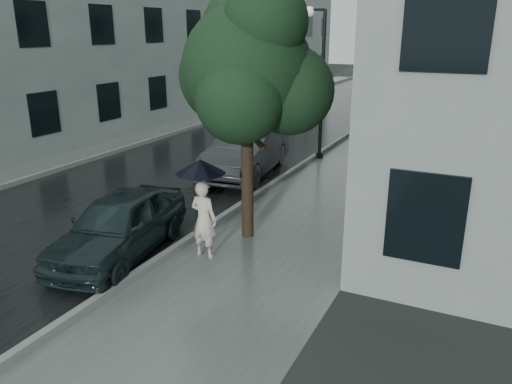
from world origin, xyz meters
The scene contains 14 objects.
ground centered at (0.00, 0.00, 0.00)m, with size 120.00×120.00×0.00m, color black.
sidewalk centered at (0.25, 12.00, 0.00)m, with size 3.50×60.00×0.01m, color slate.
kerb_near centered at (-1.57, 12.00, 0.07)m, with size 0.15×60.00×0.15m, color slate.
asphalt_road centered at (-5.08, 12.00, 0.00)m, with size 6.85×60.00×0.00m, color black.
kerb_far centered at (-8.57, 12.00, 0.07)m, with size 0.15×60.00×0.15m, color slate.
sidewalk_far centered at (-9.50, 12.00, 0.00)m, with size 1.70×60.00×0.01m, color #4C5451.
building_far_a centered at (-13.77, 8.00, 4.75)m, with size 7.02×20.00×9.50m.
building_far_b centered at (-13.77, 30.00, 4.00)m, with size 7.02×18.00×8.00m.
pedestrian centered at (-0.91, 1.67, 0.81)m, with size 0.58×0.38×1.60m, color beige.
umbrella centered at (-0.94, 1.64, 1.91)m, with size 1.30×1.30×1.16m.
street_tree centered at (-0.60, 3.10, 3.70)m, with size 3.47×3.15×5.39m.
lamp_post centered at (-1.60, 10.49, 2.96)m, with size 0.85×0.32×5.17m.
car_near centered at (-2.51, 0.99, 0.66)m, with size 1.54×3.83×1.30m, color black.
car_far centered at (-2.89, 7.49, 0.77)m, with size 1.61×4.62×1.52m, color #27292D.
Camera 1 is at (4.07, -6.29, 4.45)m, focal length 35.00 mm.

